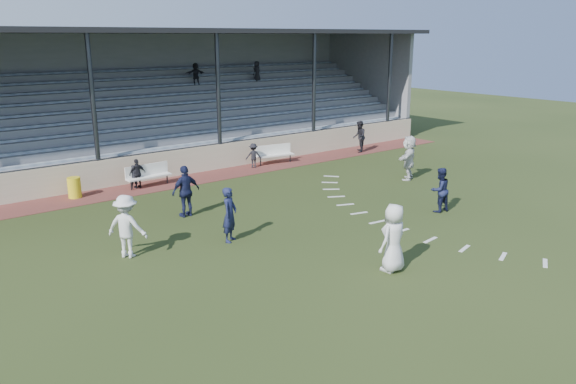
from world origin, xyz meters
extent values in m
plane|color=#253114|center=(0.00, 0.00, 0.00)|extent=(90.00, 90.00, 0.00)
cube|color=#592723|center=(0.00, 10.50, 0.01)|extent=(34.00, 2.00, 0.02)
cube|color=beige|center=(0.00, 11.55, 0.60)|extent=(34.00, 0.18, 1.20)
cube|color=silver|center=(-1.30, 10.45, 0.45)|extent=(2.02, 0.52, 0.06)
cube|color=silver|center=(-1.30, 10.67, 0.70)|extent=(2.00, 0.18, 0.54)
cylinder|color=#2E3136|center=(-2.15, 10.40, 0.22)|extent=(0.06, 0.06, 0.40)
cylinder|color=#2E3136|center=(-0.45, 10.51, 0.22)|extent=(0.06, 0.06, 0.40)
cube|color=silver|center=(5.64, 10.67, 0.45)|extent=(2.04, 0.71, 0.06)
cube|color=silver|center=(5.64, 10.89, 0.70)|extent=(1.98, 0.37, 0.54)
cylinder|color=#2E3136|center=(4.80, 10.81, 0.22)|extent=(0.06, 0.06, 0.40)
cylinder|color=#2E3136|center=(6.48, 10.54, 0.22)|extent=(0.06, 0.06, 0.40)
cylinder|color=yellow|center=(-4.38, 10.75, 0.43)|extent=(0.52, 0.52, 0.82)
sphere|color=red|center=(0.36, -1.94, 0.11)|extent=(0.23, 0.23, 0.23)
imported|color=silver|center=(0.14, -1.98, 0.96)|extent=(1.01, 0.73, 1.92)
imported|color=#15193A|center=(-2.13, 2.75, 0.88)|extent=(0.77, 0.71, 1.76)
imported|color=#15193A|center=(5.59, 0.60, 0.83)|extent=(0.88, 0.73, 1.66)
imported|color=silver|center=(-5.19, 3.51, 0.94)|extent=(1.31, 1.38, 1.88)
imported|color=#15193A|center=(-1.99, 5.87, 0.93)|extent=(1.12, 0.53, 1.87)
imported|color=silver|center=(8.48, 4.48, 1.00)|extent=(1.90, 1.44, 2.00)
imported|color=black|center=(11.08, 10.17, 0.89)|extent=(1.06, 1.06, 1.74)
imported|color=black|center=(-1.94, 10.61, 0.53)|extent=(0.41, 0.32, 1.01)
imported|color=black|center=(-1.76, 10.60, 0.64)|extent=(0.75, 0.34, 1.25)
imported|color=black|center=(4.29, 10.68, 0.62)|extent=(0.89, 0.73, 1.20)
cube|color=gray|center=(0.00, 12.10, 0.60)|extent=(34.00, 0.80, 1.20)
cube|color=#8898A4|center=(0.00, 12.20, 1.25)|extent=(33.00, 0.28, 0.10)
cube|color=gray|center=(0.00, 12.90, 0.80)|extent=(34.00, 0.80, 1.60)
cube|color=#8898A4|center=(0.00, 13.00, 1.65)|extent=(33.00, 0.28, 0.10)
cube|color=gray|center=(0.00, 13.70, 1.00)|extent=(34.00, 0.80, 2.00)
cube|color=#8898A4|center=(0.00, 13.80, 2.05)|extent=(33.00, 0.28, 0.10)
cube|color=gray|center=(0.00, 14.50, 1.20)|extent=(34.00, 0.80, 2.40)
cube|color=#8898A4|center=(0.00, 14.60, 2.45)|extent=(33.00, 0.28, 0.10)
cube|color=gray|center=(0.00, 15.30, 1.40)|extent=(34.00, 0.80, 2.80)
cube|color=#8898A4|center=(0.00, 15.40, 2.85)|extent=(33.00, 0.28, 0.10)
cube|color=gray|center=(0.00, 16.10, 1.60)|extent=(34.00, 0.80, 3.20)
cube|color=#8898A4|center=(0.00, 16.20, 3.25)|extent=(33.00, 0.28, 0.10)
cube|color=gray|center=(0.00, 16.90, 1.80)|extent=(34.00, 0.80, 3.60)
cube|color=#8898A4|center=(0.00, 17.00, 3.65)|extent=(33.00, 0.28, 0.10)
cube|color=gray|center=(0.00, 17.70, 2.00)|extent=(34.00, 0.80, 4.00)
cube|color=#8898A4|center=(0.00, 17.80, 4.05)|extent=(33.00, 0.28, 0.10)
cube|color=gray|center=(0.00, 18.50, 2.20)|extent=(34.00, 0.80, 4.40)
cube|color=#8898A4|center=(0.00, 18.60, 4.45)|extent=(33.00, 0.28, 0.10)
cube|color=gray|center=(0.00, 19.10, 3.20)|extent=(34.00, 0.40, 6.40)
cube|color=gray|center=(16.85, 15.50, 3.20)|extent=(0.30, 7.80, 6.40)
cube|color=black|center=(0.00, 15.20, 6.50)|extent=(34.60, 9.00, 0.22)
cylinder|color=#2E3136|center=(-3.00, 11.65, 3.25)|extent=(0.20, 0.20, 6.50)
cylinder|color=#2E3136|center=(3.00, 11.65, 3.25)|extent=(0.20, 0.20, 6.50)
cylinder|color=#2E3136|center=(9.00, 11.65, 3.25)|extent=(0.20, 0.20, 6.50)
cylinder|color=#2E3136|center=(15.00, 11.65, 3.25)|extent=(0.20, 0.20, 6.50)
cylinder|color=#2E3136|center=(0.00, 11.55, 1.25)|extent=(34.00, 0.05, 0.05)
imported|color=black|center=(8.99, 16.94, 4.19)|extent=(0.67, 0.54, 1.19)
imported|color=black|center=(4.77, 16.94, 4.21)|extent=(1.15, 0.41, 1.22)
cube|color=silver|center=(6.12, 7.01, 0.01)|extent=(0.54, 0.61, 0.01)
cube|color=silver|center=(5.29, 6.22, 0.01)|extent=(0.59, 0.56, 0.01)
cube|color=silver|center=(4.57, 5.34, 0.01)|extent=(0.64, 0.51, 0.01)
cube|color=silver|center=(3.96, 4.38, 0.01)|extent=(0.67, 0.44, 0.01)
cube|color=silver|center=(3.48, 3.34, 0.01)|extent=(0.70, 0.37, 0.01)
cube|color=silver|center=(3.13, 2.26, 0.01)|extent=(0.71, 0.29, 0.01)
cube|color=silver|center=(2.92, 1.14, 0.01)|extent=(0.71, 0.21, 0.01)
cube|color=silver|center=(2.85, 0.00, 0.01)|extent=(0.70, 0.12, 0.01)
cube|color=silver|center=(2.92, -1.14, 0.01)|extent=(0.71, 0.21, 0.01)
cube|color=silver|center=(3.13, -2.26, 0.01)|extent=(0.71, 0.29, 0.01)
cube|color=silver|center=(3.48, -3.34, 0.01)|extent=(0.70, 0.37, 0.01)
cube|color=silver|center=(3.96, -4.38, 0.01)|extent=(0.67, 0.44, 0.01)
camera|label=1|loc=(-11.06, -11.52, 6.30)|focal=35.00mm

